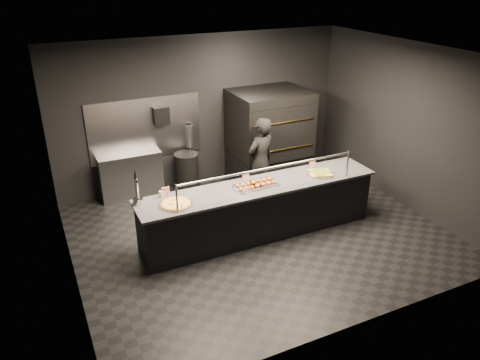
{
  "coord_description": "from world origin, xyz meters",
  "views": [
    {
      "loc": [
        -3.23,
        -6.06,
        4.2
      ],
      "look_at": [
        -0.26,
        0.2,
        0.98
      ],
      "focal_mm": 35.0,
      "sensor_mm": 36.0,
      "label": 1
    }
  ],
  "objects_px": {
    "service_counter": "(259,210)",
    "towel_dispenser": "(161,116)",
    "pizza_oven": "(269,136)",
    "round_pizza": "(176,204)",
    "prep_shelf": "(131,176)",
    "slider_tray_b": "(264,183)",
    "slider_tray_a": "(247,187)",
    "square_pizza": "(320,173)",
    "beer_tap": "(137,194)",
    "trash_bin": "(187,172)",
    "worker": "(261,162)",
    "fire_extinguisher": "(189,136)"
  },
  "relations": [
    {
      "from": "trash_bin",
      "to": "worker",
      "type": "bearing_deg",
      "value": -45.21
    },
    {
      "from": "slider_tray_b",
      "to": "square_pizza",
      "type": "height_order",
      "value": "slider_tray_b"
    },
    {
      "from": "slider_tray_a",
      "to": "service_counter",
      "type": "bearing_deg",
      "value": 2.74
    },
    {
      "from": "trash_bin",
      "to": "square_pizza",
      "type": "bearing_deg",
      "value": -52.64
    },
    {
      "from": "worker",
      "to": "beer_tap",
      "type": "bearing_deg",
      "value": 1.14
    },
    {
      "from": "towel_dispenser",
      "to": "fire_extinguisher",
      "type": "relative_size",
      "value": 0.69
    },
    {
      "from": "towel_dispenser",
      "to": "slider_tray_b",
      "type": "height_order",
      "value": "towel_dispenser"
    },
    {
      "from": "slider_tray_b",
      "to": "trash_bin",
      "type": "bearing_deg",
      "value": 105.94
    },
    {
      "from": "round_pizza",
      "to": "trash_bin",
      "type": "height_order",
      "value": "round_pizza"
    },
    {
      "from": "service_counter",
      "to": "towel_dispenser",
      "type": "height_order",
      "value": "towel_dispenser"
    },
    {
      "from": "beer_tap",
      "to": "fire_extinguisher",
      "type": "bearing_deg",
      "value": 53.99
    },
    {
      "from": "square_pizza",
      "to": "prep_shelf",
      "type": "bearing_deg",
      "value": 139.02
    },
    {
      "from": "prep_shelf",
      "to": "beer_tap",
      "type": "distance_m",
      "value": 2.24
    },
    {
      "from": "worker",
      "to": "pizza_oven",
      "type": "bearing_deg",
      "value": -143.78
    },
    {
      "from": "service_counter",
      "to": "slider_tray_a",
      "type": "xyz_separation_m",
      "value": [
        -0.23,
        -0.01,
        0.48
      ]
    },
    {
      "from": "pizza_oven",
      "to": "beer_tap",
      "type": "distance_m",
      "value": 3.58
    },
    {
      "from": "round_pizza",
      "to": "square_pizza",
      "type": "bearing_deg",
      "value": 0.25
    },
    {
      "from": "slider_tray_a",
      "to": "trash_bin",
      "type": "height_order",
      "value": "slider_tray_a"
    },
    {
      "from": "towel_dispenser",
      "to": "worker",
      "type": "bearing_deg",
      "value": -43.02
    },
    {
      "from": "service_counter",
      "to": "round_pizza",
      "type": "distance_m",
      "value": 1.53
    },
    {
      "from": "pizza_oven",
      "to": "trash_bin",
      "type": "relative_size",
      "value": 2.41
    },
    {
      "from": "round_pizza",
      "to": "prep_shelf",
      "type": "bearing_deg",
      "value": 93.6
    },
    {
      "from": "prep_shelf",
      "to": "square_pizza",
      "type": "distance_m",
      "value": 3.65
    },
    {
      "from": "pizza_oven",
      "to": "service_counter",
      "type": "bearing_deg",
      "value": -122.27
    },
    {
      "from": "pizza_oven",
      "to": "fire_extinguisher",
      "type": "relative_size",
      "value": 3.78
    },
    {
      "from": "pizza_oven",
      "to": "towel_dispenser",
      "type": "relative_size",
      "value": 5.46
    },
    {
      "from": "pizza_oven",
      "to": "slider_tray_a",
      "type": "bearing_deg",
      "value": -126.79
    },
    {
      "from": "service_counter",
      "to": "trash_bin",
      "type": "bearing_deg",
      "value": 104.0
    },
    {
      "from": "service_counter",
      "to": "towel_dispenser",
      "type": "bearing_deg",
      "value": 110.63
    },
    {
      "from": "prep_shelf",
      "to": "square_pizza",
      "type": "bearing_deg",
      "value": -40.98
    },
    {
      "from": "towel_dispenser",
      "to": "trash_bin",
      "type": "relative_size",
      "value": 0.44
    },
    {
      "from": "service_counter",
      "to": "square_pizza",
      "type": "height_order",
      "value": "service_counter"
    },
    {
      "from": "towel_dispenser",
      "to": "square_pizza",
      "type": "relative_size",
      "value": 0.75
    },
    {
      "from": "towel_dispenser",
      "to": "square_pizza",
      "type": "distance_m",
      "value": 3.24
    },
    {
      "from": "pizza_oven",
      "to": "worker",
      "type": "distance_m",
      "value": 1.09
    },
    {
      "from": "square_pizza",
      "to": "worker",
      "type": "distance_m",
      "value": 1.23
    },
    {
      "from": "beer_tap",
      "to": "slider_tray_a",
      "type": "height_order",
      "value": "beer_tap"
    },
    {
      "from": "service_counter",
      "to": "slider_tray_b",
      "type": "relative_size",
      "value": 8.62
    },
    {
      "from": "prep_shelf",
      "to": "fire_extinguisher",
      "type": "relative_size",
      "value": 2.38
    },
    {
      "from": "fire_extinguisher",
      "to": "beer_tap",
      "type": "xyz_separation_m",
      "value": [
        -1.6,
        -2.2,
        0.02
      ]
    },
    {
      "from": "round_pizza",
      "to": "slider_tray_a",
      "type": "bearing_deg",
      "value": 2.56
    },
    {
      "from": "pizza_oven",
      "to": "prep_shelf",
      "type": "xyz_separation_m",
      "value": [
        -2.8,
        0.42,
        -0.52
      ]
    },
    {
      "from": "pizza_oven",
      "to": "round_pizza",
      "type": "height_order",
      "value": "pizza_oven"
    },
    {
      "from": "round_pizza",
      "to": "service_counter",
      "type": "bearing_deg",
      "value": 2.59
    },
    {
      "from": "service_counter",
      "to": "square_pizza",
      "type": "xyz_separation_m",
      "value": [
        1.13,
        -0.05,
        0.47
      ]
    },
    {
      "from": "prep_shelf",
      "to": "worker",
      "type": "distance_m",
      "value": 2.54
    },
    {
      "from": "towel_dispenser",
      "to": "beer_tap",
      "type": "bearing_deg",
      "value": -115.6
    },
    {
      "from": "towel_dispenser",
      "to": "slider_tray_b",
      "type": "relative_size",
      "value": 0.74
    },
    {
      "from": "prep_shelf",
      "to": "beer_tap",
      "type": "xyz_separation_m",
      "value": [
        -0.35,
        -2.12,
        0.63
      ]
    },
    {
      "from": "beer_tap",
      "to": "worker",
      "type": "bearing_deg",
      "value": 18.37
    }
  ]
}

